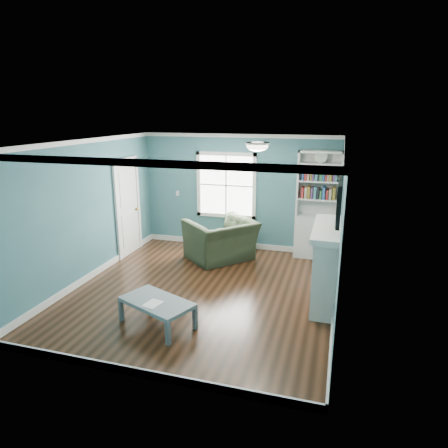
# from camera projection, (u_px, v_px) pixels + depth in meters

# --- Properties ---
(floor) EXTENTS (5.00, 5.00, 0.00)m
(floor) POSITION_uv_depth(u_px,v_px,m) (203.00, 291.00, 7.09)
(floor) COLOR black
(floor) RESTS_ON ground
(room_walls) EXTENTS (5.00, 5.00, 5.00)m
(room_walls) POSITION_uv_depth(u_px,v_px,m) (202.00, 204.00, 6.66)
(room_walls) COLOR #366573
(room_walls) RESTS_ON ground
(trim) EXTENTS (4.50, 5.00, 2.60)m
(trim) POSITION_uv_depth(u_px,v_px,m) (202.00, 224.00, 6.75)
(trim) COLOR white
(trim) RESTS_ON ground
(window) EXTENTS (1.40, 0.06, 1.50)m
(window) POSITION_uv_depth(u_px,v_px,m) (226.00, 185.00, 9.07)
(window) COLOR white
(window) RESTS_ON room_walls
(bookshelf) EXTENTS (0.90, 0.35, 2.31)m
(bookshelf) POSITION_uv_depth(u_px,v_px,m) (317.00, 216.00, 8.48)
(bookshelf) COLOR silver
(bookshelf) RESTS_ON ground
(fireplace) EXTENTS (0.44, 1.58, 1.30)m
(fireplace) POSITION_uv_depth(u_px,v_px,m) (327.00, 265.00, 6.53)
(fireplace) COLOR black
(fireplace) RESTS_ON ground
(tv) EXTENTS (0.06, 1.10, 0.65)m
(tv) POSITION_uv_depth(u_px,v_px,m) (339.00, 201.00, 6.20)
(tv) COLOR black
(tv) RESTS_ON fireplace
(door) EXTENTS (0.12, 0.98, 2.17)m
(door) POSITION_uv_depth(u_px,v_px,m) (128.00, 206.00, 8.70)
(door) COLOR silver
(door) RESTS_ON ground
(ceiling_fixture) EXTENTS (0.38, 0.38, 0.15)m
(ceiling_fixture) POSITION_uv_depth(u_px,v_px,m) (257.00, 146.00, 6.24)
(ceiling_fixture) COLOR white
(ceiling_fixture) RESTS_ON room_walls
(light_switch) EXTENTS (0.08, 0.01, 0.12)m
(light_switch) POSITION_uv_depth(u_px,v_px,m) (178.00, 193.00, 9.46)
(light_switch) COLOR white
(light_switch) RESTS_ON room_walls
(recliner) EXTENTS (1.52, 1.55, 1.15)m
(recliner) POSITION_uv_depth(u_px,v_px,m) (221.00, 234.00, 8.45)
(recliner) COLOR #242E1C
(recliner) RESTS_ON ground
(coffee_table) EXTENTS (1.23, 0.97, 0.40)m
(coffee_table) POSITION_uv_depth(u_px,v_px,m) (157.00, 304.00, 5.86)
(coffee_table) COLOR #525B62
(coffee_table) RESTS_ON ground
(paper_sheet) EXTENTS (0.26, 0.30, 0.00)m
(paper_sheet) POSITION_uv_depth(u_px,v_px,m) (153.00, 304.00, 5.74)
(paper_sheet) COLOR white
(paper_sheet) RESTS_ON coffee_table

